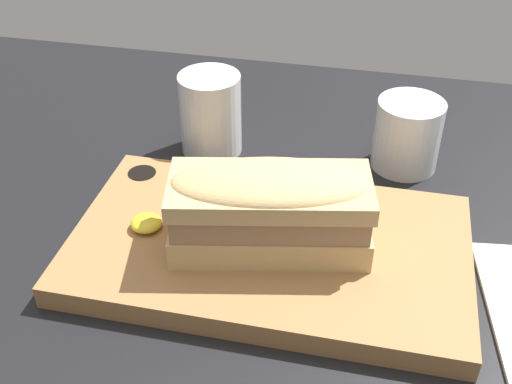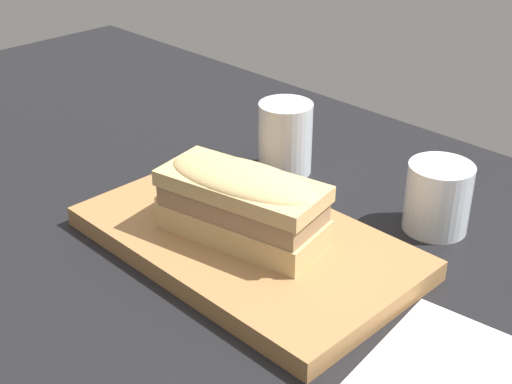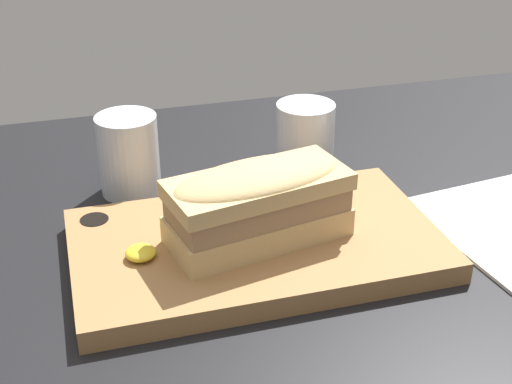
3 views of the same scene
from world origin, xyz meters
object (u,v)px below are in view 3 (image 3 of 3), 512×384
sandwich (258,201)px  water_glass (129,159)px  wine_glass (305,137)px  serving_board (255,245)px

sandwich → water_glass: 21.41cm
sandwich → wine_glass: sandwich is taller
sandwich → wine_glass: bearing=58.6°
serving_board → sandwich: (0.18, -0.62, 5.57)cm
sandwich → water_glass: sandwich is taller
wine_glass → water_glass: bearing=-176.4°
wine_glass → serving_board: bearing=-122.6°
water_glass → wine_glass: water_glass is taller
sandwich → wine_glass: (12.07, 19.79, -2.98)cm
serving_board → water_glass: water_glass is taller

